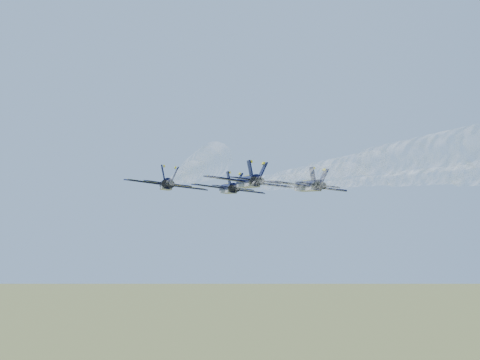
# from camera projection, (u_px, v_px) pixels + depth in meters

# --- Properties ---
(jet_lead) EXTENTS (13.52, 18.39, 4.01)m
(jet_lead) POSITION_uv_depth(u_px,v_px,m) (228.00, 189.00, 125.92)
(jet_lead) COLOR black
(jet_left) EXTENTS (13.52, 18.39, 4.01)m
(jet_left) POSITION_uv_depth(u_px,v_px,m) (166.00, 185.00, 112.66)
(jet_left) COLOR black
(jet_right) EXTENTS (13.52, 18.39, 4.01)m
(jet_right) POSITION_uv_depth(u_px,v_px,m) (307.00, 186.00, 116.78)
(jet_right) COLOR black
(jet_slot) EXTENTS (13.52, 18.39, 4.01)m
(jet_slot) POSITION_uv_depth(u_px,v_px,m) (248.00, 182.00, 104.70)
(jet_slot) COLOR black
(smoke_trail_lead) EXTENTS (20.90, 63.13, 2.50)m
(smoke_trail_lead) POSITION_uv_depth(u_px,v_px,m) (288.00, 166.00, 76.10)
(smoke_trail_lead) COLOR white
(smoke_trail_left) EXTENTS (20.90, 63.13, 2.50)m
(smoke_trail_left) POSITION_uv_depth(u_px,v_px,m) (189.00, 154.00, 62.84)
(smoke_trail_left) COLOR white
(smoke_trail_right) EXTENTS (20.90, 63.13, 2.50)m
(smoke_trail_right) POSITION_uv_depth(u_px,v_px,m) (434.00, 158.00, 66.97)
(smoke_trail_right) COLOR white
(smoke_trail_slot) EXTENTS (20.90, 63.13, 2.50)m
(smoke_trail_slot) POSITION_uv_depth(u_px,v_px,m) (349.00, 144.00, 54.89)
(smoke_trail_slot) COLOR white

